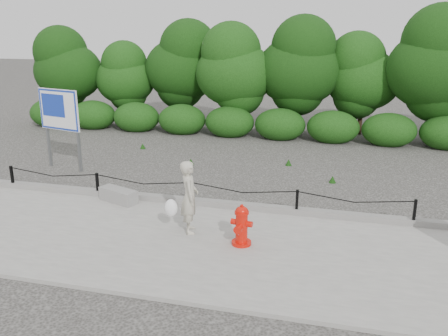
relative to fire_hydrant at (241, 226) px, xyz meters
name	(u,v)px	position (x,y,z in m)	size (l,w,h in m)	color
ground	(192,208)	(-1.61, 1.81, -0.48)	(90.00, 90.00, 0.00)	#2D2B28
sidewalk	(161,241)	(-1.61, -0.19, -0.44)	(14.00, 4.00, 0.08)	gray
curb	(193,201)	(-1.61, 1.86, -0.33)	(14.00, 0.22, 0.14)	slate
chain_barrier	(192,190)	(-1.61, 1.81, -0.02)	(10.06, 0.06, 0.60)	black
treeline	(282,68)	(-0.75, 10.73, 2.11)	(20.37, 3.76, 4.87)	black
fire_hydrant	(241,226)	(0.00, 0.00, 0.00)	(0.44, 0.47, 0.83)	red
pedestrian	(188,198)	(-1.19, 0.33, 0.36)	(0.76, 0.65, 1.53)	#B3AE99
concrete_block	(118,195)	(-3.42, 1.56, -0.23)	(1.01, 0.36, 0.32)	gray
advertising_sign	(59,113)	(-6.43, 3.92, 1.24)	(1.49, 0.46, 2.44)	slate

